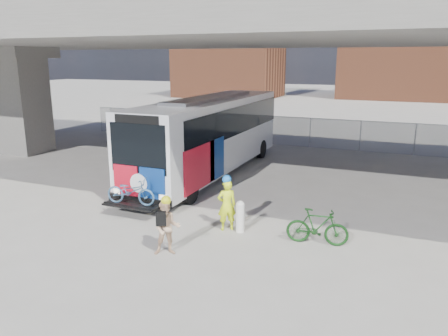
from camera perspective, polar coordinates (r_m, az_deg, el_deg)
The scene contains 9 objects.
ground at distance 16.99m, azimuth -0.92°, elevation -4.33°, with size 160.00×160.00×0.00m, color #9E9991.
bus at distance 20.64m, azimuth -1.77°, elevation 4.99°, with size 2.67×12.96×3.69m.
overpass at distance 19.87m, azimuth 3.91°, elevation 17.45°, with size 40.00×16.00×7.95m.
chainlink_fence at distance 27.80m, azimuth 9.20°, elevation 5.75°, with size 30.00×0.06×30.00m.
brick_buildings at distance 63.18m, azimuth 18.72°, elevation 13.41°, with size 54.00×22.00×12.00m.
bollard at distance 13.89m, azimuth 2.12°, elevation -6.20°, with size 0.27×0.27×1.03m.
cyclist_hivis at distance 13.94m, azimuth 0.36°, elevation -4.69°, with size 0.72×0.68×1.83m.
cyclist_tan at distance 12.35m, azimuth -7.49°, elevation -7.64°, with size 0.96×0.89×1.73m.
bike_parked at distance 13.28m, azimuth 12.09°, elevation -7.52°, with size 0.52×1.82×1.10m, color #133E14.
Camera 1 is at (6.55, -14.72, 5.36)m, focal length 35.00 mm.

